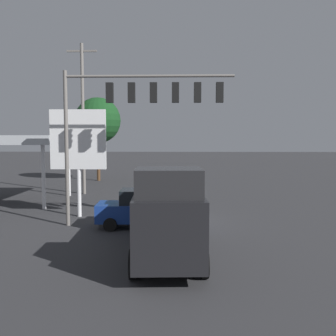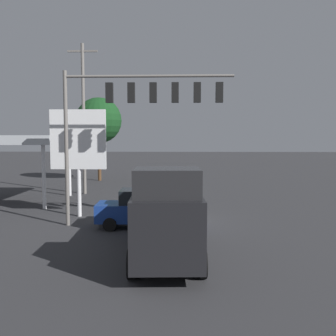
# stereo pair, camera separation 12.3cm
# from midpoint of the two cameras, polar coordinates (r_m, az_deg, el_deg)

# --- Properties ---
(ground_plane) EXTENTS (200.00, 200.00, 0.00)m
(ground_plane) POSITION_cam_midpoint_polar(r_m,az_deg,el_deg) (20.59, -0.32, -8.14)
(ground_plane) COLOR #2D2D30
(traffic_signal_assembly) EXTENTS (8.62, 0.43, 7.94)m
(traffic_signal_assembly) POSITION_cam_midpoint_polar(r_m,az_deg,el_deg) (19.23, -4.79, 9.58)
(traffic_signal_assembly) COLOR slate
(traffic_signal_assembly) RESTS_ON ground
(utility_pole) EXTENTS (2.40, 0.26, 11.97)m
(utility_pole) POSITION_cam_midpoint_polar(r_m,az_deg,el_deg) (30.95, -12.95, 7.73)
(utility_pole) COLOR slate
(utility_pole) RESTS_ON ground
(gas_station_canopy) EXTENTS (8.19, 6.76, 4.71)m
(gas_station_canopy) POSITION_cam_midpoint_polar(r_m,az_deg,el_deg) (28.79, -23.35, 3.84)
(gas_station_canopy) COLOR #B2B7BC
(gas_station_canopy) RESTS_ON ground
(price_sign) EXTENTS (3.18, 0.27, 6.15)m
(price_sign) POSITION_cam_midpoint_polar(r_m,az_deg,el_deg) (22.01, -13.69, 3.83)
(price_sign) COLOR silver
(price_sign) RESTS_ON ground
(sedan_far) EXTENTS (4.47, 2.20, 1.93)m
(sedan_far) POSITION_cam_midpoint_polar(r_m,az_deg,el_deg) (19.26, -4.39, -6.16)
(sedan_far) COLOR navy
(sedan_far) RESTS_ON ground
(delivery_truck) EXTENTS (2.81, 6.90, 3.58)m
(delivery_truck) POSITION_cam_midpoint_polar(r_m,az_deg,el_deg) (14.15, -0.33, -7.04)
(delivery_truck) COLOR black
(delivery_truck) RESTS_ON ground
(street_tree) EXTENTS (4.79, 4.79, 8.76)m
(street_tree) POSITION_cam_midpoint_polar(r_m,az_deg,el_deg) (40.22, -10.73, 7.12)
(street_tree) COLOR #4C331E
(street_tree) RESTS_ON ground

